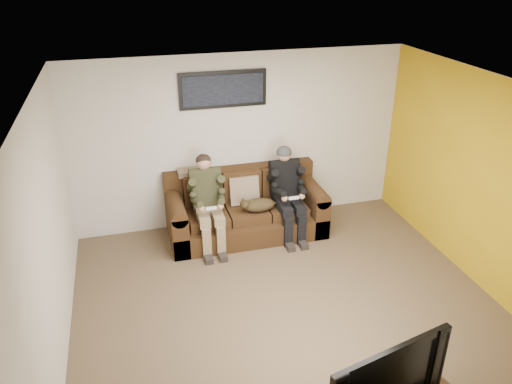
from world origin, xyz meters
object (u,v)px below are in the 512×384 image
object	(u,v)px
person_right	(287,187)
framed_poster	(223,90)
cat	(258,205)
sofa	(245,210)
person_left	(207,197)
television	(380,372)

from	to	relation	value
person_right	framed_poster	xyz separation A→B (m)	(-0.79, 0.58, 1.35)
cat	sofa	bearing A→B (deg)	115.39
person_left	person_right	xyz separation A→B (m)	(1.18, 0.00, 0.00)
framed_poster	television	xyz separation A→B (m)	(0.37, -4.17, -1.32)
person_left	framed_poster	xyz separation A→B (m)	(0.39, 0.58, 1.36)
person_right	television	xyz separation A→B (m)	(-0.42, -3.59, 0.03)
person_right	television	size ratio (longest dim) A/B	1.13
framed_poster	person_right	bearing A→B (deg)	-36.10
framed_poster	television	bearing A→B (deg)	-84.87
cat	framed_poster	size ratio (longest dim) A/B	0.53
cat	television	size ratio (longest dim) A/B	0.56
sofa	framed_poster	xyz separation A→B (m)	(-0.20, 0.38, 1.75)
sofa	cat	size ratio (longest dim) A/B	3.47
person_right	framed_poster	bearing A→B (deg)	143.90
person_left	framed_poster	size ratio (longest dim) A/B	1.05
person_right	television	distance (m)	3.61
sofa	framed_poster	distance (m)	1.80
person_left	person_right	distance (m)	1.18
person_right	sofa	bearing A→B (deg)	162.01
sofa	television	world-z (taller)	television
sofa	framed_poster	size ratio (longest dim) A/B	1.83
framed_poster	television	size ratio (longest dim) A/B	1.07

